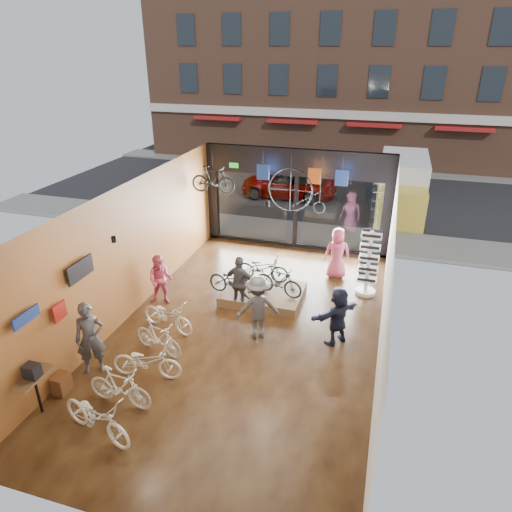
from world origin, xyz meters
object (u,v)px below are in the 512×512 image
at_px(floor_bike_2, 147,361).
at_px(customer_2, 240,283).
at_px(display_bike_left, 234,282).
at_px(sunglasses_rack, 369,263).
at_px(floor_bike_0, 97,417).
at_px(floor_bike_1, 120,387).
at_px(street_car, 289,182).
at_px(customer_5, 338,316).
at_px(hung_bike, 213,180).
at_px(display_bike_mid, 279,281).
at_px(floor_bike_3, 158,337).
at_px(floor_bike_4, 168,316).
at_px(customer_0, 90,338).
at_px(customer_3, 258,307).
at_px(box_truck, 402,188).
at_px(penny_farthing, 300,192).
at_px(display_bike_right, 262,268).
at_px(customer_4, 337,253).
at_px(customer_1, 160,280).

relative_size(floor_bike_2, customer_2, 0.99).
xyz_separation_m(display_bike_left, sunglasses_rack, (3.74, 1.82, 0.30)).
height_order(floor_bike_0, floor_bike_1, floor_bike_0).
distance_m(street_car, floor_bike_2, 14.59).
height_order(customer_5, hung_bike, hung_bike).
height_order(display_bike_mid, hung_bike, hung_bike).
relative_size(street_car, floor_bike_3, 3.17).
distance_m(floor_bike_4, customer_0, 2.33).
distance_m(floor_bike_4, customer_3, 2.51).
height_order(box_truck, penny_farthing, penny_farthing).
bearing_deg(floor_bike_2, display_bike_left, -21.50).
bearing_deg(customer_5, display_bike_left, -67.57).
relative_size(display_bike_left, customer_3, 0.97).
bearing_deg(customer_3, floor_bike_4, -16.81).
xyz_separation_m(display_bike_right, sunglasses_rack, (3.21, 0.66, 0.31)).
relative_size(customer_0, customer_5, 1.14).
distance_m(floor_bike_3, customer_3, 2.65).
bearing_deg(box_truck, customer_5, -97.57).
bearing_deg(box_truck, customer_2, -113.65).
height_order(floor_bike_4, display_bike_left, display_bike_left).
bearing_deg(hung_bike, floor_bike_2, -173.15).
xyz_separation_m(customer_5, sunglasses_rack, (0.55, 2.89, 0.25)).
distance_m(floor_bike_0, floor_bike_2, 1.89).
distance_m(display_bike_left, customer_3, 1.82).
bearing_deg(floor_bike_0, customer_0, 51.68).
bearing_deg(display_bike_right, floor_bike_1, 163.63).
bearing_deg(floor_bike_0, customer_4, -8.25).
relative_size(floor_bike_4, customer_3, 0.94).
relative_size(customer_3, hung_bike, 1.14).
distance_m(floor_bike_4, customer_1, 1.56).
bearing_deg(sunglasses_rack, street_car, 117.49).
bearing_deg(floor_bike_0, hung_bike, 20.91).
bearing_deg(customer_5, customer_0, -21.28).
xyz_separation_m(floor_bike_2, floor_bike_4, (-0.43, 1.93, 0.00)).
bearing_deg(hung_bike, floor_bike_0, -175.24).
bearing_deg(box_truck, hung_bike, -133.42).
bearing_deg(street_car, sunglasses_rack, 26.91).
bearing_deg(display_bike_mid, customer_2, 134.56).
bearing_deg(customer_5, floor_bike_3, -26.62).
height_order(floor_bike_1, customer_3, customer_3).
xyz_separation_m(customer_0, hung_bike, (0.42, 6.95, 2.00)).
xyz_separation_m(display_bike_mid, customer_0, (-3.46, -4.33, 0.17)).
distance_m(sunglasses_rack, penny_farthing, 3.60).
distance_m(display_bike_right, penny_farthing, 3.23).
bearing_deg(floor_bike_1, customer_1, 18.70).
xyz_separation_m(floor_bike_4, customer_4, (3.99, 4.49, 0.43)).
relative_size(display_bike_mid, customer_1, 0.98).
bearing_deg(penny_farthing, hung_bike, -165.18).
bearing_deg(customer_4, display_bike_right, 22.27).
xyz_separation_m(box_truck, customer_2, (-4.40, -10.05, -0.39)).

